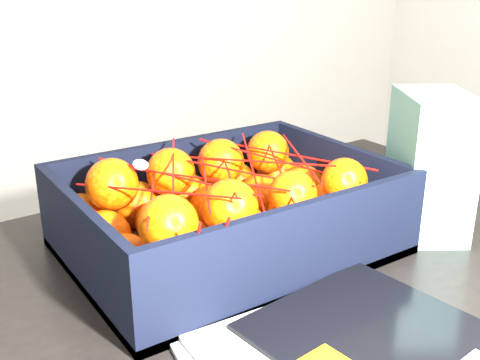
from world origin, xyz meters
TOP-DOWN VIEW (x-y plane):
  - produce_crate at (-0.08, 0.39)m, footprint 0.41×0.31m
  - clementine_heap at (-0.08, 0.39)m, footprint 0.40×0.29m
  - mesh_net at (-0.09, 0.38)m, footprint 0.34×0.27m
  - retail_carton at (0.19, 0.28)m, footprint 0.15×0.16m

SIDE VIEW (x-z plane):
  - produce_crate at x=-0.08m, z-range 0.73..0.85m
  - clementine_heap at x=-0.08m, z-range 0.75..0.87m
  - retail_carton at x=0.19m, z-range 0.75..0.95m
  - mesh_net at x=-0.09m, z-range 0.82..0.91m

